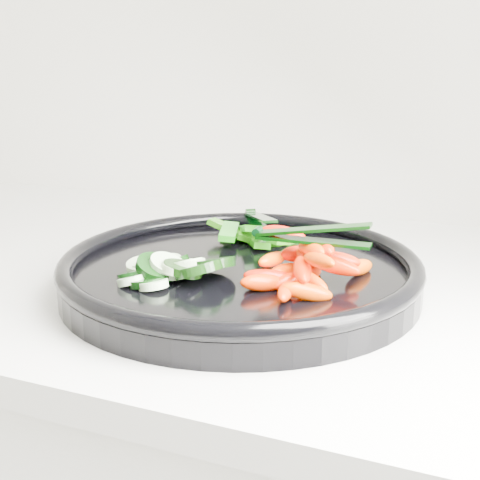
% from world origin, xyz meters
% --- Properties ---
extents(veggie_tray, '(0.47, 0.47, 0.04)m').
position_xyz_m(veggie_tray, '(-0.37, 1.64, 0.95)').
color(veggie_tray, black).
rests_on(veggie_tray, counter).
extents(cucumber_pile, '(0.13, 0.11, 0.04)m').
position_xyz_m(cucumber_pile, '(-0.43, 1.59, 0.96)').
color(cucumber_pile, black).
rests_on(cucumber_pile, veggie_tray).
extents(carrot_pile, '(0.12, 0.14, 0.05)m').
position_xyz_m(carrot_pile, '(-0.30, 1.61, 0.97)').
color(carrot_pile, '#FF2200').
rests_on(carrot_pile, veggie_tray).
extents(pepper_pile, '(0.11, 0.10, 0.04)m').
position_xyz_m(pepper_pile, '(-0.40, 1.73, 0.96)').
color(pepper_pile, '#23700A').
rests_on(pepper_pile, veggie_tray).
extents(tong_carrot, '(0.11, 0.02, 0.02)m').
position_xyz_m(tong_carrot, '(-0.29, 1.62, 1.00)').
color(tong_carrot, black).
rests_on(tong_carrot, carrot_pile).
extents(tong_pepper, '(0.07, 0.10, 0.02)m').
position_xyz_m(tong_pepper, '(-0.39, 1.73, 0.98)').
color(tong_pepper, black).
rests_on(tong_pepper, pepper_pile).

